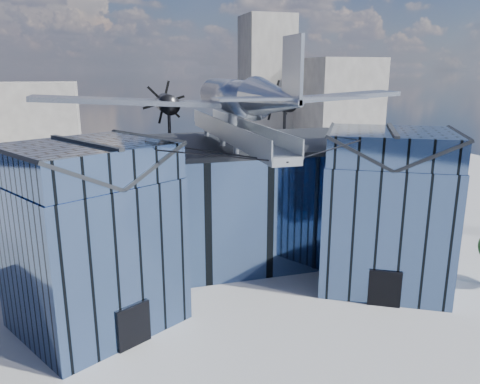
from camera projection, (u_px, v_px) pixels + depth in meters
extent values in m
plane|color=gray|center=(248.00, 293.00, 34.38)|extent=(120.00, 120.00, 0.00)
cube|color=#425B86|center=(218.00, 200.00, 41.53)|extent=(28.00, 14.00, 9.50)
cube|color=#212428|center=(217.00, 144.00, 40.28)|extent=(28.00, 14.00, 0.40)
cube|color=#425B86|center=(94.00, 253.00, 29.36)|extent=(11.79, 11.43, 9.50)
cube|color=#425B86|center=(86.00, 162.00, 27.88)|extent=(11.56, 11.20, 2.20)
cube|color=#212428|center=(49.00, 167.00, 26.30)|extent=(7.98, 9.23, 2.40)
cube|color=#212428|center=(119.00, 157.00, 29.46)|extent=(7.98, 9.23, 2.40)
cube|color=#212428|center=(84.00, 143.00, 27.59)|extent=(4.30, 7.10, 0.18)
cube|color=black|center=(134.00, 326.00, 27.53)|extent=(2.03, 1.32, 2.60)
cube|color=black|center=(152.00, 235.00, 32.52)|extent=(0.34, 0.34, 9.50)
cube|color=#425B86|center=(385.00, 223.00, 35.15)|extent=(11.79, 11.43, 9.50)
cube|color=#425B86|center=(391.00, 146.00, 33.67)|extent=(11.56, 11.20, 2.20)
cube|color=#212428|center=(359.00, 145.00, 34.18)|extent=(7.98, 9.23, 2.40)
cube|color=#212428|center=(424.00, 147.00, 33.17)|extent=(7.98, 9.23, 2.40)
cube|color=#212428|center=(393.00, 130.00, 33.38)|extent=(4.30, 7.10, 0.18)
cube|color=black|center=(385.00, 289.00, 32.21)|extent=(2.03, 1.32, 2.60)
cube|color=black|center=(324.00, 219.00, 36.16)|extent=(0.34, 0.34, 9.50)
cube|color=#979DA4|center=(234.00, 137.00, 34.82)|extent=(1.80, 21.00, 0.50)
cube|color=#979DA4|center=(223.00, 128.00, 34.41)|extent=(0.08, 21.00, 1.10)
cube|color=#979DA4|center=(246.00, 127.00, 34.91)|extent=(0.08, 21.00, 1.10)
cylinder|color=#979DA4|center=(207.00, 130.00, 43.81)|extent=(0.44, 0.44, 1.35)
cylinder|color=#979DA4|center=(223.00, 139.00, 38.24)|extent=(0.44, 0.44, 1.35)
cylinder|color=#979DA4|center=(236.00, 147.00, 34.53)|extent=(0.44, 0.44, 1.35)
cylinder|color=#979DA4|center=(232.00, 123.00, 35.05)|extent=(0.70, 0.70, 1.40)
cylinder|color=black|center=(181.00, 152.00, 26.34)|extent=(10.55, 6.08, 0.69)
cylinder|color=black|center=(348.00, 144.00, 29.24)|extent=(10.55, 6.08, 0.69)
cylinder|color=black|center=(200.00, 150.00, 32.28)|extent=(6.09, 17.04, 1.19)
cylinder|color=black|center=(282.00, 146.00, 33.94)|extent=(6.09, 17.04, 1.19)
cylinder|color=#A6AAB2|center=(232.00, 97.00, 34.56)|extent=(2.50, 11.00, 2.50)
sphere|color=#A6AAB2|center=(215.00, 93.00, 39.66)|extent=(2.50, 2.50, 2.50)
cube|color=black|center=(218.00, 85.00, 38.56)|extent=(1.60, 1.40, 0.50)
cone|color=#A6AAB2|center=(276.00, 100.00, 26.13)|extent=(2.50, 7.00, 2.50)
cube|color=#A6AAB2|center=(292.00, 70.00, 23.60)|extent=(0.18, 2.40, 3.40)
cube|color=#A6AAB2|center=(291.00, 98.00, 24.04)|extent=(8.00, 1.80, 0.14)
cube|color=#A6AAB2|center=(135.00, 102.00, 33.63)|extent=(14.00, 3.20, 1.08)
cylinder|color=black|center=(167.00, 104.00, 34.91)|extent=(1.44, 3.20, 1.44)
cone|color=black|center=(164.00, 102.00, 36.58)|extent=(0.70, 0.70, 0.70)
cube|color=black|center=(164.00, 102.00, 36.72)|extent=(1.05, 0.06, 3.33)
cube|color=black|center=(164.00, 102.00, 36.72)|extent=(2.53, 0.06, 2.53)
cube|color=black|center=(164.00, 102.00, 36.72)|extent=(3.33, 0.06, 1.05)
cylinder|color=black|center=(169.00, 121.00, 34.66)|extent=(0.24, 0.24, 1.75)
cube|color=#A6AAB2|center=(313.00, 98.00, 37.49)|extent=(14.00, 3.20, 1.08)
cylinder|color=black|center=(282.00, 102.00, 37.45)|extent=(1.44, 3.20, 1.44)
cone|color=black|center=(274.00, 100.00, 39.12)|extent=(0.70, 0.70, 0.70)
cube|color=black|center=(274.00, 100.00, 39.26)|extent=(1.05, 0.06, 3.33)
cube|color=black|center=(274.00, 100.00, 39.26)|extent=(2.53, 0.06, 2.53)
cube|color=black|center=(274.00, 100.00, 39.26)|extent=(3.33, 0.06, 1.05)
cylinder|color=black|center=(285.00, 118.00, 37.20)|extent=(0.24, 0.24, 1.75)
cube|color=gray|center=(336.00, 109.00, 85.45)|extent=(12.00, 14.00, 18.00)
cube|color=gray|center=(35.00, 125.00, 78.11)|extent=(14.00, 10.00, 14.00)
cube|color=gray|center=(266.00, 86.00, 90.96)|extent=(9.00, 9.00, 26.00)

